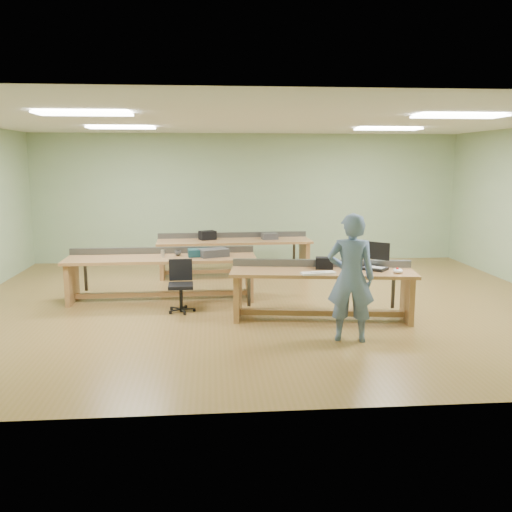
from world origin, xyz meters
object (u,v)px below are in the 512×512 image
Objects in this scene: workbench_front at (322,283)px; laptop_base at (375,269)px; parts_bin_grey at (213,253)px; workbench_mid at (162,267)px; task_chair at (181,293)px; mug at (178,253)px; camera_bag at (324,263)px; workbench_back at (234,249)px; person at (351,278)px; drinks_can at (163,253)px; parts_bin_teal at (198,253)px.

workbench_front reaches higher than laptop_base.
parts_bin_grey reaches higher than laptop_base.
laptop_base is at bearing -29.70° from parts_bin_grey.
parts_bin_grey reaches higher than workbench_mid.
task_chair is 1.69× the size of parts_bin_grey.
camera_bag is at bearing -30.77° from mug.
workbench_back reaches higher than laptop_base.
task_chair is (-2.15, 0.59, -0.25)m from workbench_front.
person is 14.12× the size of drinks_can.
parts_bin_teal is (-2.67, 1.41, 0.04)m from laptop_base.
workbench_front is 2.24m from task_chair.
camera_bag is 2.15× the size of drinks_can.
workbench_front is at bearing -33.22° from mug.
parts_bin_grey reaches higher than parts_bin_teal.
camera_bag reaches higher than task_chair.
drinks_can reaches higher than laptop_base.
parts_bin_teal is at bearing -168.09° from laptop_base.
drinks_can is (-1.31, -1.95, 0.25)m from workbench_back.
workbench_mid is at bearing 179.15° from parts_bin_teal.
person is 3.53× the size of parts_bin_grey.
drinks_can is (-3.28, 1.40, 0.04)m from laptop_base.
parts_bin_grey is at bearing -40.38° from person.
workbench_back is 1.88× the size of person.
camera_bag reaches higher than workbench_mid.
workbench_mid and workbench_back have the same top height.
workbench_front is 7.91× the size of parts_bin_teal.
workbench_mid is (-2.51, 1.39, 0.01)m from workbench_front.
parts_bin_grey is (-1.62, 1.34, 0.26)m from workbench_front.
camera_bag is 2.23× the size of mug.
drinks_can is (-2.49, 1.37, 0.26)m from workbench_front.
parts_bin_grey is 0.63m from mug.
drinks_can is at bearing -126.03° from workbench_back.
workbench_mid is 0.25m from drinks_can.
mug is 0.96× the size of drinks_can.
parts_bin_teal reaches higher than drinks_can.
camera_bag is (0.05, 0.10, 0.28)m from workbench_front.
mug is at bearing 21.45° from drinks_can.
parts_bin_teal is at bearing -112.00° from workbench_back.
workbench_back is at bearing 121.59° from camera_bag.
drinks_can is (-2.54, 1.26, -0.03)m from camera_bag.
laptop_base is at bearing -24.09° from workbench_mid.
drinks_can is at bearing 111.81° from task_chair.
workbench_back is 2.36m from drinks_can.
workbench_back is at bearing 77.33° from parts_bin_grey.
workbench_mid is 0.37m from mug.
camera_bag is 2.66m from mug.
laptop_base is at bearing -27.90° from parts_bin_teal.
parts_bin_grey is at bearing -8.17° from parts_bin_teal.
camera_bag is at bearing -14.41° from task_chair.
person is at bearing -73.63° from camera_bag.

